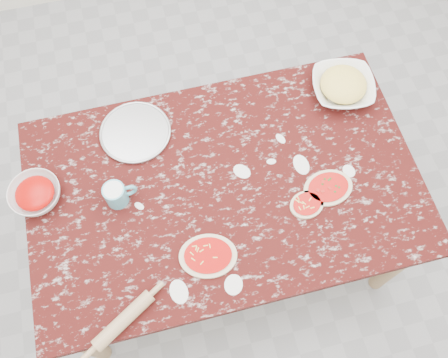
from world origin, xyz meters
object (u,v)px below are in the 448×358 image
sauce_bowl (36,195)px  rolling_pin (124,320)px  cheese_bowl (342,87)px  flour_mug (117,194)px  pizza_tray (135,133)px  worktable (224,192)px

sauce_bowl → rolling_pin: (0.26, -0.56, -0.01)m
cheese_bowl → flour_mug: flour_mug is taller
rolling_pin → pizza_tray: bearing=77.5°
sauce_bowl → cheese_bowl: bearing=8.0°
sauce_bowl → pizza_tray: bearing=25.1°
sauce_bowl → worktable: bearing=-9.6°
pizza_tray → rolling_pin: size_ratio=1.17×
worktable → flour_mug: bearing=175.0°
pizza_tray → cheese_bowl: bearing=-0.6°
worktable → sauce_bowl: sauce_bowl is taller
rolling_pin → sauce_bowl: bearing=114.8°
pizza_tray → cheese_bowl: 0.93m
worktable → flour_mug: flour_mug is taller
worktable → pizza_tray: 0.46m
worktable → rolling_pin: 0.66m
worktable → sauce_bowl: 0.76m
sauce_bowl → cheese_bowl: size_ratio=0.76×
worktable → sauce_bowl: (-0.74, 0.12, 0.12)m
pizza_tray → sauce_bowl: 0.48m
pizza_tray → sauce_bowl: bearing=-154.9°
worktable → flour_mug: size_ratio=12.14×
pizza_tray → sauce_bowl: sauce_bowl is taller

